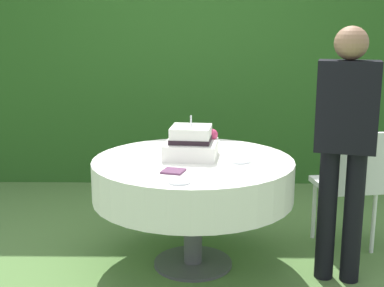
{
  "coord_description": "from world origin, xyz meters",
  "views": [
    {
      "loc": [
        0.05,
        -3.29,
        1.59
      ],
      "look_at": [
        -0.01,
        0.02,
        0.85
      ],
      "focal_mm": 48.44,
      "sensor_mm": 36.0,
      "label": 1
    }
  ],
  "objects_px": {
    "napkin_stack": "(173,171)",
    "standing_person": "(345,138)",
    "wedding_cake": "(192,143)",
    "serving_plate_near": "(239,161)",
    "garden_chair": "(350,178)",
    "cake_table": "(193,178)",
    "serving_plate_left": "(210,142)",
    "serving_plate_far": "(179,182)"
  },
  "relations": [
    {
      "from": "serving_plate_far",
      "to": "wedding_cake",
      "type": "bearing_deg",
      "value": 84.17
    },
    {
      "from": "serving_plate_near",
      "to": "standing_person",
      "type": "distance_m",
      "value": 0.67
    },
    {
      "from": "cake_table",
      "to": "napkin_stack",
      "type": "xyz_separation_m",
      "value": [
        -0.11,
        -0.31,
        0.14
      ]
    },
    {
      "from": "wedding_cake",
      "to": "napkin_stack",
      "type": "bearing_deg",
      "value": -105.87
    },
    {
      "from": "wedding_cake",
      "to": "standing_person",
      "type": "height_order",
      "value": "standing_person"
    },
    {
      "from": "cake_table",
      "to": "napkin_stack",
      "type": "bearing_deg",
      "value": -110.11
    },
    {
      "from": "wedding_cake",
      "to": "napkin_stack",
      "type": "xyz_separation_m",
      "value": [
        -0.1,
        -0.36,
        -0.09
      ]
    },
    {
      "from": "serving_plate_left",
      "to": "standing_person",
      "type": "xyz_separation_m",
      "value": [
        0.81,
        -0.69,
        0.18
      ]
    },
    {
      "from": "cake_table",
      "to": "serving_plate_far",
      "type": "height_order",
      "value": "serving_plate_far"
    },
    {
      "from": "wedding_cake",
      "to": "serving_plate_left",
      "type": "height_order",
      "value": "wedding_cake"
    },
    {
      "from": "cake_table",
      "to": "serving_plate_left",
      "type": "height_order",
      "value": "serving_plate_left"
    },
    {
      "from": "standing_person",
      "to": "serving_plate_far",
      "type": "bearing_deg",
      "value": -161.27
    },
    {
      "from": "serving_plate_left",
      "to": "garden_chair",
      "type": "height_order",
      "value": "garden_chair"
    },
    {
      "from": "serving_plate_near",
      "to": "serving_plate_left",
      "type": "height_order",
      "value": "same"
    },
    {
      "from": "cake_table",
      "to": "serving_plate_near",
      "type": "relative_size",
      "value": 8.94
    },
    {
      "from": "serving_plate_far",
      "to": "standing_person",
      "type": "height_order",
      "value": "standing_person"
    },
    {
      "from": "serving_plate_near",
      "to": "garden_chair",
      "type": "distance_m",
      "value": 0.9
    },
    {
      "from": "serving_plate_left",
      "to": "standing_person",
      "type": "distance_m",
      "value": 1.08
    },
    {
      "from": "standing_person",
      "to": "garden_chair",
      "type": "bearing_deg",
      "value": 67.76
    },
    {
      "from": "wedding_cake",
      "to": "serving_plate_left",
      "type": "relative_size",
      "value": 2.5
    },
    {
      "from": "serving_plate_far",
      "to": "serving_plate_left",
      "type": "height_order",
      "value": "same"
    },
    {
      "from": "cake_table",
      "to": "garden_chair",
      "type": "distance_m",
      "value": 1.15
    },
    {
      "from": "cake_table",
      "to": "wedding_cake",
      "type": "distance_m",
      "value": 0.23
    },
    {
      "from": "wedding_cake",
      "to": "garden_chair",
      "type": "xyz_separation_m",
      "value": [
        1.13,
        0.21,
        -0.3
      ]
    },
    {
      "from": "cake_table",
      "to": "serving_plate_left",
      "type": "xyz_separation_m",
      "value": [
        0.12,
        0.51,
        0.14
      ]
    },
    {
      "from": "garden_chair",
      "to": "cake_table",
      "type": "bearing_deg",
      "value": -166.69
    },
    {
      "from": "serving_plate_left",
      "to": "serving_plate_near",
      "type": "bearing_deg",
      "value": -72.64
    },
    {
      "from": "napkin_stack",
      "to": "standing_person",
      "type": "distance_m",
      "value": 1.07
    },
    {
      "from": "napkin_stack",
      "to": "wedding_cake",
      "type": "bearing_deg",
      "value": 74.13
    },
    {
      "from": "cake_table",
      "to": "serving_plate_far",
      "type": "xyz_separation_m",
      "value": [
        -0.07,
        -0.53,
        0.14
      ]
    },
    {
      "from": "napkin_stack",
      "to": "garden_chair",
      "type": "relative_size",
      "value": 0.14
    },
    {
      "from": "serving_plate_near",
      "to": "napkin_stack",
      "type": "distance_m",
      "value": 0.48
    },
    {
      "from": "serving_plate_far",
      "to": "napkin_stack",
      "type": "height_order",
      "value": "same"
    },
    {
      "from": "wedding_cake",
      "to": "serving_plate_far",
      "type": "distance_m",
      "value": 0.59
    },
    {
      "from": "serving_plate_near",
      "to": "garden_chair",
      "type": "relative_size",
      "value": 0.17
    },
    {
      "from": "wedding_cake",
      "to": "garden_chair",
      "type": "relative_size",
      "value": 0.42
    },
    {
      "from": "serving_plate_near",
      "to": "standing_person",
      "type": "bearing_deg",
      "value": -11.21
    },
    {
      "from": "napkin_stack",
      "to": "serving_plate_near",
      "type": "bearing_deg",
      "value": 30.9
    },
    {
      "from": "cake_table",
      "to": "garden_chair",
      "type": "relative_size",
      "value": 1.49
    },
    {
      "from": "cake_table",
      "to": "wedding_cake",
      "type": "xyz_separation_m",
      "value": [
        -0.01,
        0.05,
        0.23
      ]
    },
    {
      "from": "cake_table",
      "to": "serving_plate_near",
      "type": "distance_m",
      "value": 0.33
    },
    {
      "from": "serving_plate_left",
      "to": "napkin_stack",
      "type": "distance_m",
      "value": 0.85
    }
  ]
}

